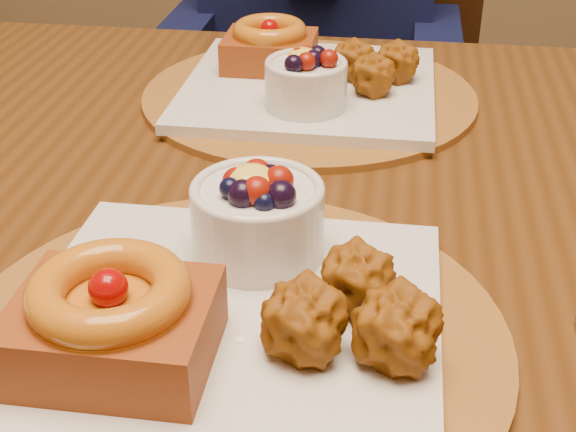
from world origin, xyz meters
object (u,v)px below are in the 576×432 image
object	(u,v)px
chair_far	(369,132)
place_setting_far	(307,81)
dining_table	(280,260)
place_setting_near	(225,302)

from	to	relation	value
chair_far	place_setting_far	bearing A→B (deg)	-103.15
dining_table	place_setting_near	world-z (taller)	place_setting_near
dining_table	place_setting_near	bearing A→B (deg)	-90.97
chair_far	place_setting_near	bearing A→B (deg)	-100.66
chair_far	dining_table	bearing A→B (deg)	-101.31
dining_table	place_setting_far	xyz separation A→B (m)	(-0.00, 0.22, 0.10)
place_setting_near	place_setting_far	xyz separation A→B (m)	(0.00, 0.43, -0.01)
place_setting_far	dining_table	bearing A→B (deg)	-89.34
dining_table	place_setting_far	world-z (taller)	place_setting_far
dining_table	place_setting_far	distance (m)	0.24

